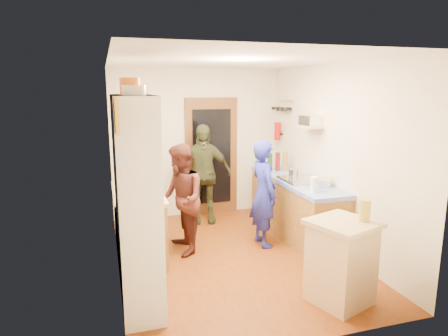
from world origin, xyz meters
name	(u,v)px	position (x,y,z in m)	size (l,w,h in m)	color
floor	(232,257)	(0.00, 0.00, -0.01)	(3.00, 4.00, 0.02)	maroon
ceiling	(232,60)	(0.00, 0.00, 2.61)	(3.00, 4.00, 0.02)	silver
wall_back	(197,143)	(0.00, 2.01, 1.30)	(3.00, 0.02, 2.60)	silver
wall_front	(306,206)	(0.00, -2.01, 1.30)	(3.00, 0.02, 2.60)	silver
wall_left	(113,170)	(-1.51, 0.00, 1.30)	(0.02, 4.00, 2.60)	silver
wall_right	(333,157)	(1.51, 0.00, 1.30)	(0.02, 4.00, 2.60)	silver
door_frame	(211,157)	(0.25, 1.97, 1.05)	(0.95, 0.06, 2.10)	brown
door_glass	(212,157)	(0.25, 1.94, 1.05)	(0.70, 0.02, 1.70)	black
hutch_body	(137,202)	(-1.30, -0.80, 1.10)	(0.40, 1.20, 2.20)	white
hutch_top_shelf	(132,97)	(-1.30, -0.80, 2.18)	(0.40, 1.14, 0.04)	white
plate_stack	(134,90)	(-1.30, -1.09, 2.25)	(0.22, 0.22, 0.09)	white
orange_pot_a	(131,86)	(-1.30, -0.69, 2.28)	(0.21, 0.21, 0.17)	orange
orange_pot_b	(129,86)	(-1.30, -0.41, 2.29)	(0.20, 0.20, 0.17)	orange
left_counter_base	(139,225)	(-1.20, 0.45, 0.42)	(0.60, 1.40, 0.85)	#A06C2D
left_counter_top	(137,193)	(-1.20, 0.45, 0.88)	(0.64, 1.44, 0.05)	tan
toaster	(144,194)	(-1.15, -0.05, 0.99)	(0.23, 0.16, 0.18)	white
kettle	(134,189)	(-1.25, 0.23, 0.99)	(0.16, 0.16, 0.18)	white
orange_bowl	(142,185)	(-1.12, 0.59, 0.95)	(0.20, 0.20, 0.09)	orange
chopping_board	(135,180)	(-1.18, 1.07, 0.91)	(0.30, 0.22, 0.03)	tan
right_counter_base	(295,209)	(1.20, 0.50, 0.42)	(0.60, 2.20, 0.84)	#A06C2D
right_counter_top	(296,181)	(1.20, 0.50, 0.87)	(0.62, 2.22, 0.06)	#0529B5
hob	(302,180)	(1.20, 0.33, 0.92)	(0.55, 0.58, 0.04)	silver
pot_on_hob	(295,173)	(1.15, 0.46, 1.00)	(0.19, 0.19, 0.12)	silver
bottle_a	(270,162)	(1.05, 1.17, 1.05)	(0.07, 0.07, 0.29)	#143F14
bottle_b	(278,162)	(1.18, 1.15, 1.05)	(0.08, 0.08, 0.31)	#591419
bottle_c	(285,161)	(1.31, 1.13, 1.06)	(0.08, 0.08, 0.32)	olive
paper_towel	(314,185)	(1.05, -0.30, 1.01)	(0.10, 0.10, 0.21)	white
mixing_bowl	(321,183)	(1.30, -0.04, 0.96)	(0.29, 0.29, 0.11)	silver
island_base	(341,264)	(0.75, -1.46, 0.43)	(0.55, 0.55, 0.86)	tan
island_top	(343,223)	(0.75, -1.46, 0.89)	(0.62, 0.62, 0.05)	tan
cutting_board	(336,222)	(0.68, -1.43, 0.90)	(0.35, 0.28, 0.02)	white
oil_jar	(365,210)	(0.95, -1.51, 1.02)	(0.11, 0.11, 0.23)	#AD9E2D
pan_rail	(285,101)	(1.46, 1.52, 2.05)	(0.02, 0.02, 0.65)	silver
pan_hang_a	(286,109)	(1.40, 1.35, 1.92)	(0.18, 0.18, 0.05)	black
pan_hang_b	(281,109)	(1.40, 1.55, 1.90)	(0.16, 0.16, 0.05)	black
pan_hang_c	(276,108)	(1.40, 1.75, 1.91)	(0.17, 0.17, 0.05)	black
wall_shelf	(310,127)	(1.37, 0.45, 1.70)	(0.26, 0.42, 0.03)	tan
radio	(310,120)	(1.37, 0.45, 1.79)	(0.22, 0.30, 0.15)	silver
ext_bracket	(280,134)	(1.47, 1.70, 1.45)	(0.06, 0.10, 0.04)	black
fire_extinguisher	(277,131)	(1.41, 1.70, 1.50)	(0.11, 0.11, 0.32)	red
picture_frame	(116,116)	(-1.48, -1.55, 2.05)	(0.03, 0.25, 0.30)	gold
person_hob	(266,194)	(0.60, 0.26, 0.77)	(0.56, 0.37, 1.55)	#1F2497
person_left	(182,199)	(-0.60, 0.37, 0.77)	(0.74, 0.58, 1.53)	#441C17
person_back	(203,174)	(-0.02, 1.52, 0.84)	(0.99, 0.41, 1.68)	#36391F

